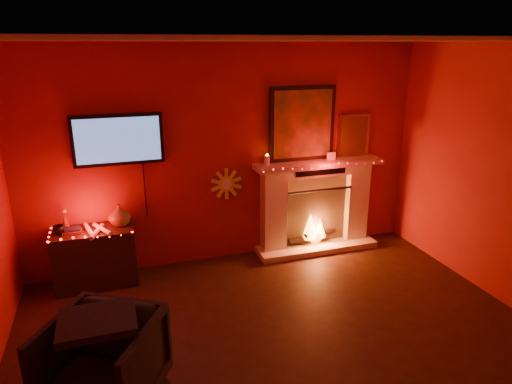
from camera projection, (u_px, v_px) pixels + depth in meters
room at (317, 233)px, 3.38m from camera, size 5.00×5.00×5.00m
fireplace at (315, 197)px, 6.07m from camera, size 1.72×0.40×2.18m
tv at (118, 140)px, 5.11m from camera, size 1.00×0.07×1.24m
sunburst_clock at (227, 184)px, 5.71m from camera, size 0.40×0.03×0.40m
console_table at (96, 254)px, 5.23m from camera, size 0.90×0.55×0.94m
armchair at (103, 362)px, 3.48m from camera, size 1.09×1.09×0.73m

